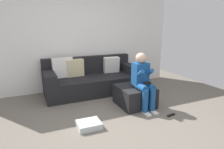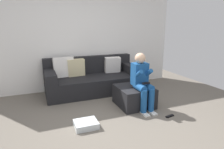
% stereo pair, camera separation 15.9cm
% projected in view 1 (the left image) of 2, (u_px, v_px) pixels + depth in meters
% --- Properties ---
extents(ground_plane, '(6.61, 6.61, 0.00)m').
position_uv_depth(ground_plane, '(120.00, 128.00, 3.22)').
color(ground_plane, '#6B6359').
extents(wall_back, '(5.08, 0.10, 2.46)m').
position_uv_depth(wall_back, '(79.00, 41.00, 4.99)').
color(wall_back, white).
rests_on(wall_back, ground_plane).
extents(couch_sectional, '(2.28, 0.96, 0.89)m').
position_uv_depth(couch_sectional, '(91.00, 79.00, 4.87)').
color(couch_sectional, black).
rests_on(couch_sectional, ground_plane).
extents(ottoman, '(0.68, 0.73, 0.40)m').
position_uv_depth(ottoman, '(135.00, 96.00, 4.08)').
color(ottoman, black).
rests_on(ottoman, ground_plane).
extents(person_seated, '(0.30, 0.61, 1.11)m').
position_uv_depth(person_seated, '(143.00, 79.00, 3.84)').
color(person_seated, '#194C8C').
rests_on(person_seated, ground_plane).
extents(storage_bin, '(0.38, 0.33, 0.10)m').
position_uv_depth(storage_bin, '(89.00, 125.00, 3.21)').
color(storage_bin, silver).
rests_on(storage_bin, ground_plane).
extents(remote_near_ottoman, '(0.18, 0.08, 0.02)m').
position_uv_depth(remote_near_ottoman, '(171.00, 115.00, 3.64)').
color(remote_near_ottoman, black).
rests_on(remote_near_ottoman, ground_plane).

